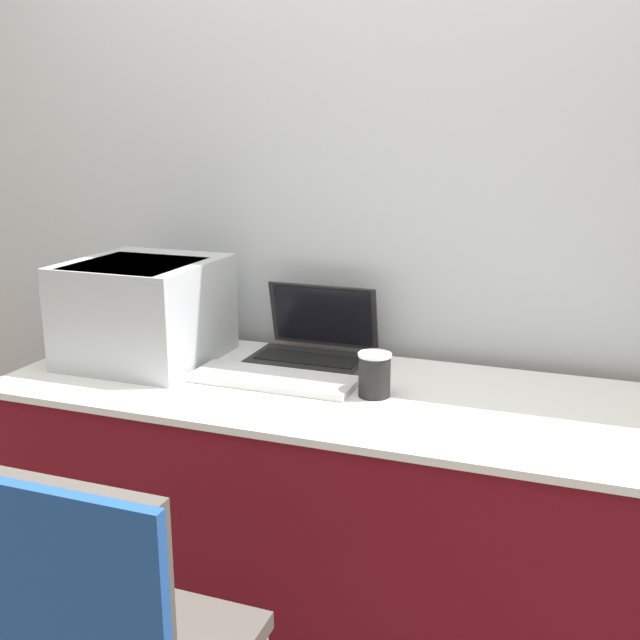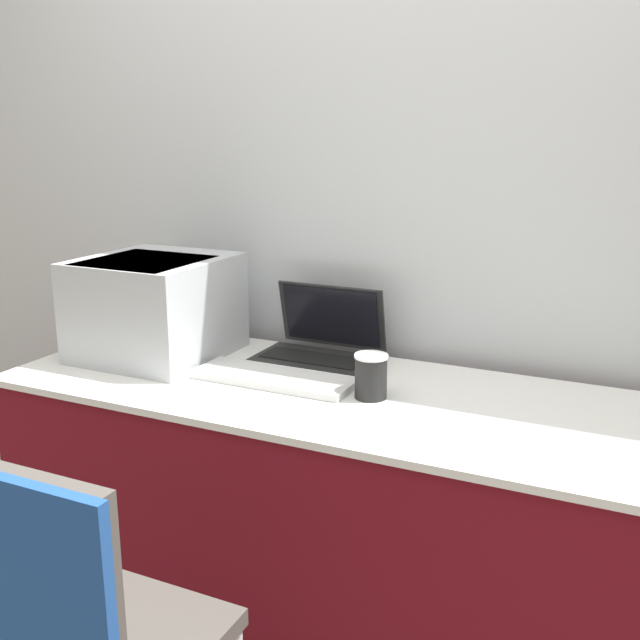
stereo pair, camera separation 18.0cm
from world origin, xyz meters
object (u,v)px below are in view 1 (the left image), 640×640
laptop_left (314,344)px  external_keyboard (274,379)px  printer (144,307)px  mouse (378,390)px  coffee_cup (374,375)px  chair (86,639)px

laptop_left → external_keyboard: (-0.03, -0.24, -0.04)m
external_keyboard → laptop_left: bearing=83.2°
printer → mouse: bearing=-5.5°
printer → laptop_left: printer is taller
laptop_left → coffee_cup: size_ratio=2.96×
external_keyboard → coffee_cup: 0.30m
chair → external_keyboard: bearing=90.9°
coffee_cup → mouse: coffee_cup is taller
laptop_left → printer: bearing=-159.7°
printer → external_keyboard: (0.45, -0.07, -0.15)m
mouse → external_keyboard: bearing=178.7°
printer → external_keyboard: printer is taller
printer → chair: 1.11m
mouse → chair: chair is taller
laptop_left → chair: 1.14m
chair → printer: bearing=116.3°
laptop_left → mouse: bearing=-42.2°
external_keyboard → coffee_cup: coffee_cup is taller
external_keyboard → mouse: bearing=-1.3°
mouse → chair: size_ratio=0.06×
printer → coffee_cup: printer is taller
external_keyboard → coffee_cup: bearing=-0.8°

